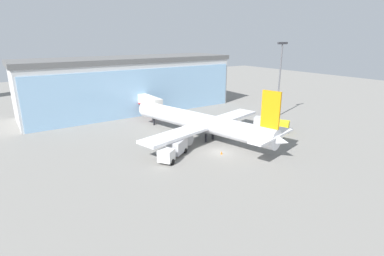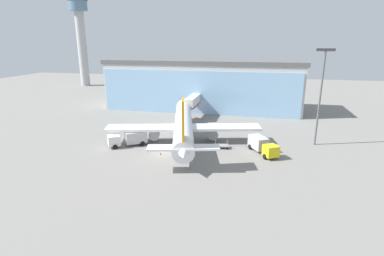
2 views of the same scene
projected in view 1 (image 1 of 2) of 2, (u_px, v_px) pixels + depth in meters
The scene contains 10 objects.
ground at pixel (220, 152), 52.32m from camera, with size 240.00×240.00×0.00m, color gray.
terminal_building at pixel (130, 84), 80.98m from camera, with size 56.37×16.49×14.28m.
jet_bridge at pixel (146, 101), 73.31m from camera, with size 2.40×13.38×5.74m.
apron_light_mast at pixel (280, 74), 72.51m from camera, with size 3.20×0.40×18.19m.
airplane at pixel (202, 123), 58.51m from camera, with size 30.48×36.37×11.22m.
catering_truck at pixel (174, 149), 49.82m from camera, with size 7.27×5.93×2.65m.
fuel_truck at pixel (270, 124), 64.44m from camera, with size 5.61×7.40×2.65m.
baggage_cart at pixel (242, 133), 61.40m from camera, with size 2.99×1.97×1.50m.
safety_cone_nose at pixel (221, 153), 51.42m from camera, with size 0.36×0.36×0.55m, color orange.
safety_cone_wingtip at pixel (248, 124), 68.38m from camera, with size 0.36×0.36×0.55m, color orange.
Camera 1 is at (-31.34, -37.72, 19.34)m, focal length 28.00 mm.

